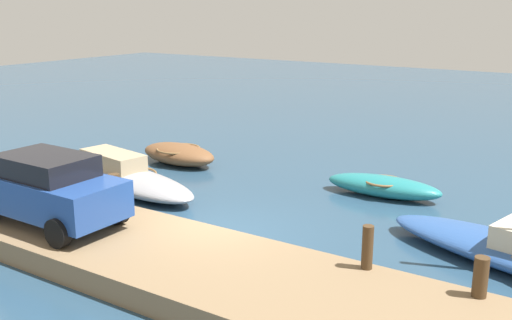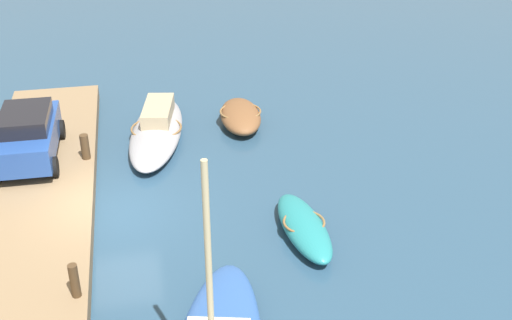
# 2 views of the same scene
# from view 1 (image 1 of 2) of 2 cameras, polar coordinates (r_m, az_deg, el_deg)

# --- Properties ---
(ground_plane) EXTENTS (84.00, 84.00, 0.00)m
(ground_plane) POSITION_cam_1_polar(r_m,az_deg,el_deg) (14.56, -3.75, -7.34)
(ground_plane) COLOR navy
(dock_platform) EXTENTS (18.04, 3.27, 0.52)m
(dock_platform) POSITION_cam_1_polar(r_m,az_deg,el_deg) (12.95, -9.50, -9.18)
(dock_platform) COLOR #846B4C
(dock_platform) RESTS_ON ground_plane
(rowboat_brown) EXTENTS (3.16, 1.69, 0.72)m
(rowboat_brown) POSITION_cam_1_polar(r_m,az_deg,el_deg) (21.10, -7.44, 0.59)
(rowboat_brown) COLOR brown
(rowboat_brown) RESTS_ON ground_plane
(rowboat_teal) EXTENTS (3.46, 1.31, 0.61)m
(rowboat_teal) POSITION_cam_1_polar(r_m,az_deg,el_deg) (17.79, 12.13, -2.46)
(rowboat_teal) COLOR teal
(rowboat_teal) RESTS_ON ground_plane
(motorboat_grey) EXTENTS (6.10, 2.78, 1.05)m
(motorboat_grey) POSITION_cam_1_polar(r_m,az_deg,el_deg) (18.55, -12.48, -1.56)
(motorboat_grey) COLOR #939399
(motorboat_grey) RESTS_ON ground_plane
(mooring_post_west) EXTENTS (0.27, 0.27, 0.83)m
(mooring_post_west) POSITION_cam_1_polar(r_m,az_deg,el_deg) (15.40, -13.43, -2.81)
(mooring_post_west) COLOR #47331E
(mooring_post_west) RESTS_ON dock_platform
(mooring_post_mid_west) EXTENTS (0.22, 0.22, 0.87)m
(mooring_post_mid_west) POSITION_cam_1_polar(r_m,az_deg,el_deg) (11.68, 10.65, -8.23)
(mooring_post_mid_west) COLOR #47331E
(mooring_post_mid_west) RESTS_ON dock_platform
(mooring_post_mid_east) EXTENTS (0.26, 0.26, 0.74)m
(mooring_post_mid_east) POSITION_cam_1_polar(r_m,az_deg,el_deg) (11.17, 20.75, -10.46)
(mooring_post_mid_east) COLOR #47331E
(mooring_post_mid_east) RESTS_ON dock_platform
(parked_car) EXTENTS (3.85, 1.92, 1.64)m
(parked_car) POSITION_cam_1_polar(r_m,az_deg,el_deg) (14.48, -19.38, -2.55)
(parked_car) COLOR #234793
(parked_car) RESTS_ON dock_platform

